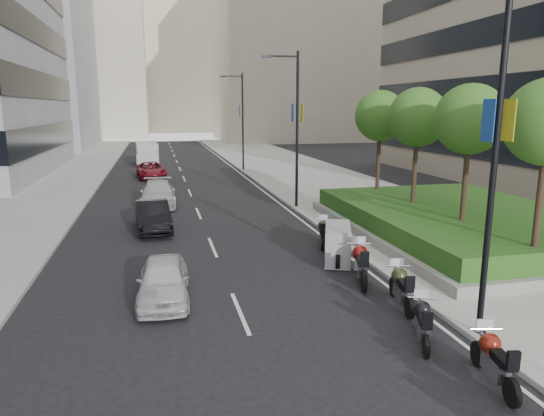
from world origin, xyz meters
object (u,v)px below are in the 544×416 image
object	(u,v)px
lamp_post_2	(241,117)
motorcycle_2	(423,322)
motorcycle_3	(401,287)
delivery_van	(147,154)
motorcycle_1	(494,360)
motorcycle_4	(361,263)
car_c	(158,194)
car_d	(151,170)
motorcycle_5	(338,244)
car_a	(163,280)
motorcycle_6	(323,233)
car_b	(153,216)
lamp_post_1	(295,122)
lamp_post_0	(491,143)

from	to	relation	value
lamp_post_2	motorcycle_2	distance (m)	35.21
motorcycle_3	delivery_van	xyz separation A→B (m)	(-7.94, 40.51, 0.46)
motorcycle_3	delivery_van	bearing A→B (deg)	22.77
motorcycle_1	delivery_van	xyz separation A→B (m)	(-7.85, 44.80, 0.50)
motorcycle_4	car_c	bearing A→B (deg)	39.92
motorcycle_2	car_d	size ratio (longest dim) A/B	0.40
delivery_van	motorcycle_5	bearing A→B (deg)	-81.45
motorcycle_1	motorcycle_3	bearing A→B (deg)	10.81
car_a	motorcycle_1	bearing A→B (deg)	-40.70
motorcycle_6	car_b	xyz separation A→B (m)	(-7.19, 4.40, 0.15)
lamp_post_1	car_d	bearing A→B (deg)	118.79
motorcycle_3	car_a	distance (m)	7.28
motorcycle_1	motorcycle_4	bearing A→B (deg)	14.00
lamp_post_0	delivery_van	bearing A→B (deg)	101.58
motorcycle_1	delivery_van	size ratio (longest dim) A/B	0.38
lamp_post_2	car_b	world-z (taller)	lamp_post_2
motorcycle_2	motorcycle_5	xyz separation A→B (m)	(0.31, 6.81, 0.15)
lamp_post_1	delivery_van	xyz separation A→B (m)	(-8.78, 25.84, -4.00)
motorcycle_6	car_b	world-z (taller)	car_b
motorcycle_5	motorcycle_1	bearing A→B (deg)	-158.73
lamp_post_2	motorcycle_2	size ratio (longest dim) A/B	4.58
lamp_post_1	motorcycle_1	size ratio (longest dim) A/B	4.23
lamp_post_1	motorcycle_3	bearing A→B (deg)	-93.29
lamp_post_1	car_b	bearing A→B (deg)	-157.09
motorcycle_2	delivery_van	size ratio (longest dim) A/B	0.35
lamp_post_2	car_b	size ratio (longest dim) A/B	2.08
motorcycle_1	lamp_post_0	bearing A→B (deg)	-13.46
motorcycle_4	car_b	xyz separation A→B (m)	(-6.96, 8.96, 0.06)
motorcycle_4	motorcycle_5	distance (m)	2.31
motorcycle_5	car_b	size ratio (longest dim) A/B	0.58
car_b	motorcycle_5	bearing A→B (deg)	-47.97
motorcycle_3	car_c	xyz separation A→B (m)	(-6.99, 17.50, 0.14)
motorcycle_6	car_d	bearing A→B (deg)	37.38
motorcycle_4	motorcycle_5	bearing A→B (deg)	15.25
car_c	motorcycle_4	bearing A→B (deg)	-65.48
motorcycle_4	motorcycle_2	bearing A→B (deg)	-167.16
car_d	motorcycle_4	bearing A→B (deg)	-80.28
motorcycle_2	car_a	xyz separation A→B (m)	(-6.36, 4.41, 0.10)
motorcycle_2	motorcycle_3	world-z (taller)	motorcycle_3
motorcycle_4	delivery_van	bearing A→B (deg)	27.51
lamp_post_1	motorcycle_4	bearing A→B (deg)	-95.35
motorcycle_5	car_c	xyz separation A→B (m)	(-6.72, 12.92, 0.03)
delivery_van	lamp_post_2	bearing A→B (deg)	-45.26
lamp_post_2	motorcycle_2	bearing A→B (deg)	-92.34
lamp_post_0	motorcycle_3	distance (m)	5.10
motorcycle_1	motorcycle_3	world-z (taller)	motorcycle_3
motorcycle_2	motorcycle_6	world-z (taller)	motorcycle_6
motorcycle_2	car_a	distance (m)	7.74
motorcycle_5	car_a	world-z (taller)	motorcycle_5
motorcycle_1	motorcycle_4	world-z (taller)	motorcycle_4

